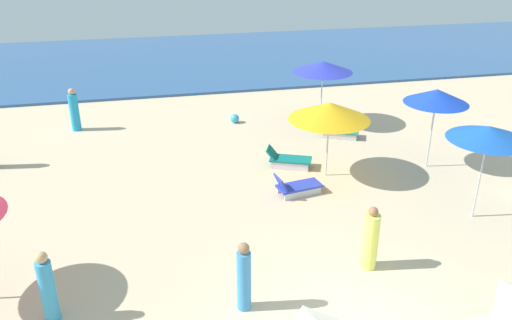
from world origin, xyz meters
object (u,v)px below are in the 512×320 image
beach_ball_1 (235,118)px  lounge_chair_3_0 (296,187)px  umbrella_3 (330,111)px  beachgoer_4 (370,240)px  lounge_chair_3_1 (288,159)px  beachgoer_0 (47,288)px  lounge_chair_4_0 (337,131)px  beachgoer_3 (74,111)px  umbrella_4 (323,67)px  beachgoer_1 (244,278)px  umbrella_1 (437,96)px  umbrella_0 (489,133)px

beach_ball_1 → lounge_chair_3_0: bearing=-83.8°
umbrella_3 → beachgoer_4: bearing=-97.8°
lounge_chair_3_1 → beachgoer_0: bearing=154.9°
umbrella_3 → lounge_chair_4_0: (1.50, 2.98, -1.90)m
lounge_chair_4_0 → beach_ball_1: bearing=80.2°
beachgoer_4 → lounge_chair_3_0: bearing=165.1°
beachgoer_0 → beachgoer_3: 10.92m
lounge_chair_3_0 → lounge_chair_3_1: bearing=-18.3°
lounge_chair_3_0 → lounge_chair_4_0: size_ratio=0.91×
lounge_chair_3_0 → lounge_chair_4_0: (2.77, 3.97, 0.01)m
beachgoer_3 → beachgoer_4: size_ratio=1.05×
lounge_chair_3_1 → beachgoer_0: 8.87m
lounge_chair_3_1 → beachgoer_4: (0.35, -5.65, 0.47)m
umbrella_3 → beachgoer_3: size_ratio=1.50×
umbrella_4 → beachgoer_1: 11.27m
beachgoer_1 → beachgoer_3: (-4.33, 11.39, 0.02)m
umbrella_3 → beachgoer_1: umbrella_3 is taller
lounge_chair_3_1 → beachgoer_4: bearing=-153.7°
umbrella_1 → beach_ball_1: bearing=135.1°
umbrella_3 → beachgoer_0: bearing=-146.2°
beach_ball_1 → beachgoer_0: bearing=-118.4°
lounge_chair_3_1 → lounge_chair_4_0: size_ratio=0.97×
umbrella_1 → umbrella_4: size_ratio=1.04×
beachgoer_3 → lounge_chair_3_1: bearing=133.6°
umbrella_3 → beach_ball_1: umbrella_3 is taller
umbrella_1 → lounge_chair_3_1: umbrella_1 is taller
umbrella_1 → lounge_chair_4_0: bearing=122.7°
beachgoer_3 → beach_ball_1: (6.10, -0.53, -0.60)m
umbrella_0 → beachgoer_3: umbrella_0 is taller
umbrella_3 → umbrella_4: 4.61m
beachgoer_0 → beachgoer_1: size_ratio=1.03×
beachgoer_0 → beachgoer_3: size_ratio=0.98×
lounge_chair_3_0 → lounge_chair_4_0: lounge_chair_4_0 is taller
beachgoer_4 → beach_ball_1: bearing=163.3°
lounge_chair_3_1 → beachgoer_4: 5.68m
umbrella_3 → beachgoer_3: 10.05m
umbrella_4 → umbrella_0: bearing=-77.2°
lounge_chair_3_0 → lounge_chair_3_1: size_ratio=0.93×
beachgoer_0 → beach_ball_1: beachgoer_0 is taller
umbrella_3 → beachgoer_1: (-3.74, -5.55, -1.39)m
umbrella_3 → umbrella_1: bearing=-1.3°
umbrella_1 → umbrella_4: bearing=115.5°
umbrella_4 → beachgoer_0: 13.08m
lounge_chair_3_1 → umbrella_4: (2.32, 3.54, 2.06)m
beachgoer_0 → umbrella_4: bearing=3.4°
umbrella_0 → beachgoer_3: (-11.12, 9.11, -1.66)m
umbrella_3 → umbrella_0: bearing=-46.9°
umbrella_0 → lounge_chair_4_0: umbrella_0 is taller
umbrella_0 → umbrella_4: (-1.74, 7.68, -0.12)m
beachgoer_3 → umbrella_0: bearing=129.4°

